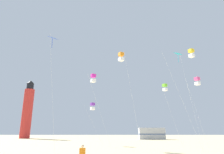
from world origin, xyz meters
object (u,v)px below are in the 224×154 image
object	(u,v)px
kite_flyer_standing	(82,153)
kite_box_rainbow	(197,81)
kite_box_magenta	(93,78)
kite_box_violet	(92,106)
kite_diamond_cyan	(178,58)
rv_van_silver	(151,134)
kite_box_lime	(164,88)
kite_box_orange	(121,57)
lighthouse_distant	(27,110)
kite_diamond_blue	(52,42)
kite_box_gold	(191,54)

from	to	relation	value
kite_flyer_standing	kite_box_rainbow	xyz separation A→B (m)	(14.16, 13.37, 8.28)
kite_box_magenta	kite_box_violet	distance (m)	6.05
kite_diamond_cyan	rv_van_silver	xyz separation A→B (m)	(1.44, 27.26, -9.74)
kite_flyer_standing	kite_box_rainbow	distance (m)	21.16
kite_diamond_cyan	rv_van_silver	bearing A→B (deg)	86.98
rv_van_silver	kite_box_lime	bearing A→B (deg)	-95.38
kite_box_orange	kite_box_violet	bearing A→B (deg)	121.12
lighthouse_distant	kite_box_lime	bearing A→B (deg)	-38.82
kite_diamond_blue	kite_box_rainbow	bearing A→B (deg)	22.78
kite_flyer_standing	kite_diamond_cyan	size ratio (longest dim) A/B	0.10
rv_van_silver	kite_box_magenta	bearing A→B (deg)	-118.39
kite_box_gold	lighthouse_distant	size ratio (longest dim) A/B	0.76
kite_box_gold	kite_diamond_blue	xyz separation A→B (m)	(-17.26, -5.51, -0.99)
kite_diamond_cyan	kite_box_gold	bearing A→B (deg)	28.77
kite_diamond_blue	kite_box_gold	bearing A→B (deg)	17.69
kite_box_lime	kite_box_orange	xyz separation A→B (m)	(-7.27, -6.40, 2.72)
kite_flyer_standing	kite_box_orange	world-z (taller)	kite_box_orange
kite_diamond_cyan	rv_van_silver	size ratio (longest dim) A/B	1.84
kite_box_violet	kite_box_magenta	bearing A→B (deg)	-84.38
kite_box_rainbow	kite_box_lime	distance (m)	5.09
kite_diamond_cyan	kite_box_magenta	size ratio (longest dim) A/B	1.23
kite_box_rainbow	kite_box_gold	xyz separation A→B (m)	(-1.40, -2.33, 3.33)
kite_box_orange	kite_flyer_standing	bearing A→B (deg)	-106.74
kite_box_magenta	kite_box_lime	distance (m)	11.90
kite_box_rainbow	kite_box_magenta	xyz separation A→B (m)	(-14.86, -0.86, 0.20)
kite_box_orange	kite_box_gold	bearing A→B (deg)	3.80
kite_box_magenta	lighthouse_distant	world-z (taller)	lighthouse_distant
kite_diamond_cyan	kite_box_violet	bearing A→B (deg)	146.07
lighthouse_distant	kite_box_gold	bearing A→B (deg)	-42.41
kite_flyer_standing	kite_box_magenta	bearing A→B (deg)	-69.74
kite_diamond_cyan	rv_van_silver	distance (m)	28.98
kite_box_rainbow	lighthouse_distant	distance (m)	47.58
kite_box_violet	kite_box_orange	bearing A→B (deg)	-58.88
kite_diamond_cyan	kite_flyer_standing	bearing A→B (deg)	-136.88
kite_box_gold	kite_diamond_blue	world-z (taller)	kite_box_gold
kite_box_orange	kite_diamond_blue	bearing A→B (deg)	-147.47
kite_box_gold	kite_box_violet	bearing A→B (deg)	154.93
kite_box_rainbow	kite_box_orange	world-z (taller)	kite_box_orange
kite_box_orange	lighthouse_distant	size ratio (longest dim) A/B	0.72
kite_flyer_standing	kite_diamond_blue	size ratio (longest dim) A/B	0.10
kite_box_gold	kite_diamond_blue	distance (m)	18.14
kite_diamond_blue	kite_box_violet	distance (m)	13.61
kite_diamond_blue	rv_van_silver	xyz separation A→B (m)	(16.36, 31.48, -9.84)
lighthouse_distant	kite_box_rainbow	bearing A→B (deg)	-39.20
kite_diamond_cyan	kite_box_violet	size ratio (longest dim) A/B	1.86
kite_diamond_blue	kite_box_magenta	world-z (taller)	kite_diamond_blue
kite_box_rainbow	kite_box_gold	distance (m)	4.29
kite_diamond_blue	rv_van_silver	world-z (taller)	kite_diamond_blue
kite_box_magenta	rv_van_silver	world-z (taller)	kite_box_magenta
kite_box_violet	kite_box_lime	bearing A→B (deg)	-3.79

